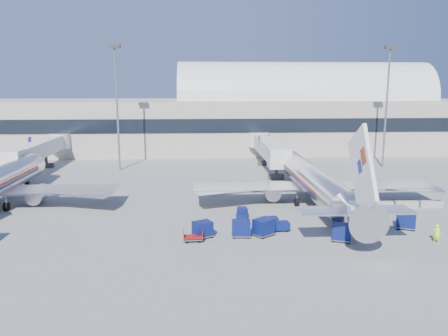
{
  "coord_description": "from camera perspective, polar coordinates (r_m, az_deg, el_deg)",
  "views": [
    {
      "loc": [
        -5.2,
        -50.71,
        15.51
      ],
      "look_at": [
        -1.95,
        6.0,
        4.71
      ],
      "focal_mm": 35.0,
      "sensor_mm": 36.0,
      "label": 1
    }
  ],
  "objects": [
    {
      "name": "cart_train_b",
      "position": [
        45.65,
        2.25,
        -7.87
      ],
      "size": [
        2.02,
        1.57,
        1.73
      ],
      "rotation": [
        0.0,
        0.0,
        -0.03
      ],
      "color": "#0A134E",
      "rests_on": "ground"
    },
    {
      "name": "airliner_main",
      "position": [
        58.63,
        11.83,
        -1.86
      ],
      "size": [
        32.0,
        37.26,
        12.07
      ],
      "color": "silver",
      "rests_on": "ground"
    },
    {
      "name": "mast_east",
      "position": [
        88.05,
        20.59,
        9.63
      ],
      "size": [
        2.0,
        1.2,
        22.6
      ],
      "color": "slate",
      "rests_on": "ground"
    },
    {
      "name": "tug_right",
      "position": [
        51.69,
        15.35,
        -6.33
      ],
      "size": [
        2.41,
        2.18,
        1.43
      ],
      "rotation": [
        0.0,
        0.0,
        -0.63
      ],
      "color": "#0A134E",
      "rests_on": "ground"
    },
    {
      "name": "mast_west",
      "position": [
        82.06,
        -13.88,
        9.96
      ],
      "size": [
        2.0,
        1.2,
        22.6
      ],
      "color": "slate",
      "rests_on": "ground"
    },
    {
      "name": "cart_solo_far",
      "position": [
        52.01,
        22.66,
        -6.33
      ],
      "size": [
        2.5,
        2.25,
        1.81
      ],
      "rotation": [
        0.0,
        0.0,
        -0.41
      ],
      "color": "#0A134E",
      "rests_on": "ground"
    },
    {
      "name": "cart_train_a",
      "position": [
        46.09,
        5.2,
        -7.66
      ],
      "size": [
        2.6,
        2.51,
        1.83
      ],
      "rotation": [
        0.0,
        0.0,
        0.65
      ],
      "color": "#0A134E",
      "rests_on": "ground"
    },
    {
      "name": "barrier_far",
      "position": [
        62.39,
        25.45,
        -4.27
      ],
      "size": [
        3.0,
        0.55,
        0.9
      ],
      "primitive_type": "cube",
      "color": "#9E9E96",
      "rests_on": "ground"
    },
    {
      "name": "ground",
      "position": [
        53.28,
        2.48,
        -6.16
      ],
      "size": [
        260.0,
        260.0,
        0.0
      ],
      "primitive_type": "plane",
      "color": "gray",
      "rests_on": "ground"
    },
    {
      "name": "jetbridge_near",
      "position": [
        83.32,
        5.6,
        2.73
      ],
      "size": [
        4.4,
        27.5,
        6.25
      ],
      "color": "silver",
      "rests_on": "ground"
    },
    {
      "name": "cart_train_c",
      "position": [
        45.47,
        -2.81,
        -7.97
      ],
      "size": [
        2.39,
        2.18,
        1.71
      ],
      "rotation": [
        0.0,
        0.0,
        0.46
      ],
      "color": "#0A134E",
      "rests_on": "ground"
    },
    {
      "name": "ramp_worker",
      "position": [
        48.78,
        26.05,
        -7.7
      ],
      "size": [
        0.79,
        0.85,
        1.95
      ],
      "primitive_type": "imported",
      "rotation": [
        0.0,
        0.0,
        2.19
      ],
      "color": "#DAFF1A",
      "rests_on": "ground"
    },
    {
      "name": "tug_lead",
      "position": [
        47.77,
        6.92,
        -7.34
      ],
      "size": [
        2.58,
        1.51,
        1.59
      ],
      "rotation": [
        0.0,
        0.0,
        0.12
      ],
      "color": "#0A134E",
      "rests_on": "ground"
    },
    {
      "name": "tug_left",
      "position": [
        51.24,
        2.37,
        -5.98
      ],
      "size": [
        1.64,
        2.69,
        1.65
      ],
      "rotation": [
        0.0,
        0.0,
        1.41
      ],
      "color": "#0A134E",
      "rests_on": "ground"
    },
    {
      "name": "jetbridge_mid",
      "position": [
        87.36,
        -22.79,
        2.31
      ],
      "size": [
        4.4,
        27.5,
        6.25
      ],
      "color": "silver",
      "rests_on": "ground"
    },
    {
      "name": "barrier_mid",
      "position": [
        60.88,
        22.72,
        -4.41
      ],
      "size": [
        3.0,
        0.55,
        0.9
      ],
      "primitive_type": "cube",
      "color": "#9E9E96",
      "rests_on": "ground"
    },
    {
      "name": "cart_open_red",
      "position": [
        44.63,
        -4.04,
        -9.08
      ],
      "size": [
        2.02,
        1.47,
        0.52
      ],
      "rotation": [
        0.0,
        0.0,
        0.05
      ],
      "color": "slate",
      "rests_on": "ground"
    },
    {
      "name": "barrier_near",
      "position": [
        59.52,
        19.85,
        -4.54
      ],
      "size": [
        3.0,
        0.55,
        0.9
      ],
      "primitive_type": "cube",
      "color": "#9E9E96",
      "rests_on": "ground"
    },
    {
      "name": "terminal",
      "position": [
        107.3,
        -7.81,
        6.4
      ],
      "size": [
        170.0,
        28.15,
        21.0
      ],
      "color": "#B2AA9E",
      "rests_on": "ground"
    },
    {
      "name": "cart_solo_near",
      "position": [
        45.96,
        15.13,
        -8.09
      ],
      "size": [
        2.41,
        2.12,
        1.77
      ],
      "rotation": [
        0.0,
        0.0,
        -0.35
      ],
      "color": "#0A134E",
      "rests_on": "ground"
    }
  ]
}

